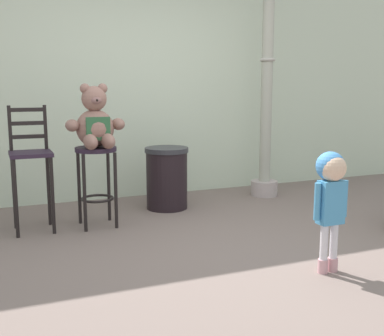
# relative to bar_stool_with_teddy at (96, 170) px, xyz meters

# --- Properties ---
(ground_plane) EXTENTS (24.00, 24.00, 0.00)m
(ground_plane) POSITION_rel_bar_stool_with_teddy_xyz_m (0.77, -1.11, -0.54)
(ground_plane) COLOR #76645D
(building_wall) EXTENTS (7.86, 0.30, 3.06)m
(building_wall) POSITION_rel_bar_stool_with_teddy_xyz_m (0.77, 1.22, 0.99)
(building_wall) COLOR beige
(building_wall) RESTS_ON ground_plane
(bar_stool_with_teddy) EXTENTS (0.38, 0.38, 0.75)m
(bar_stool_with_teddy) POSITION_rel_bar_stool_with_teddy_xyz_m (0.00, 0.00, 0.00)
(bar_stool_with_teddy) COLOR #291C2D
(bar_stool_with_teddy) RESTS_ON ground_plane
(teddy_bear) EXTENTS (0.54, 0.49, 0.58)m
(teddy_bear) POSITION_rel_bar_stool_with_teddy_xyz_m (0.00, -0.03, 0.43)
(teddy_bear) COLOR #8E6559
(teddy_bear) RESTS_ON bar_stool_with_teddy
(child_walking) EXTENTS (0.28, 0.22, 0.87)m
(child_walking) POSITION_rel_bar_stool_with_teddy_xyz_m (1.27, -1.79, 0.09)
(child_walking) COLOR #CE949B
(child_walking) RESTS_ON ground_plane
(trash_bin) EXTENTS (0.47, 0.47, 0.66)m
(trash_bin) POSITION_rel_bar_stool_with_teddy_xyz_m (0.83, 0.38, -0.20)
(trash_bin) COLOR black
(trash_bin) RESTS_ON ground_plane
(lamppost) EXTENTS (0.32, 0.32, 2.78)m
(lamppost) POSITION_rel_bar_stool_with_teddy_xyz_m (2.13, 0.51, 0.56)
(lamppost) COLOR #AE9E9B
(lamppost) RESTS_ON ground_plane
(bar_chair_empty) EXTENTS (0.36, 0.36, 1.14)m
(bar_chair_empty) POSITION_rel_bar_stool_with_teddy_xyz_m (-0.57, 0.08, 0.11)
(bar_chair_empty) COLOR #291C2D
(bar_chair_empty) RESTS_ON ground_plane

